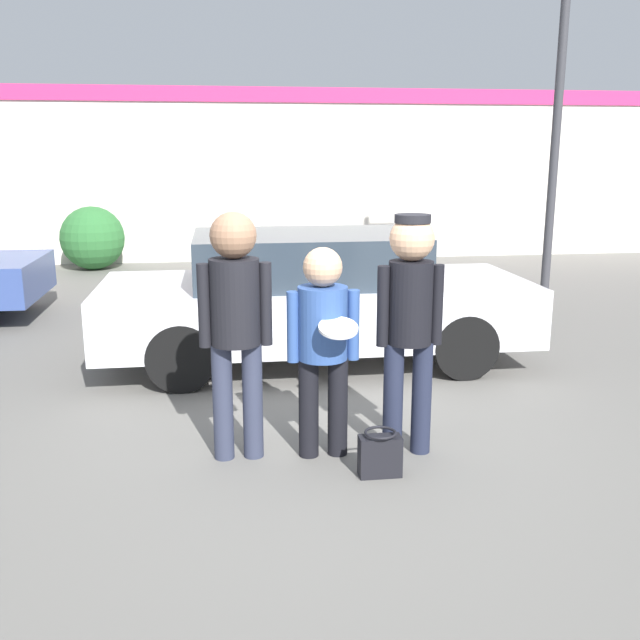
# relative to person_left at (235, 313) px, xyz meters

# --- Properties ---
(ground_plane) EXTENTS (56.00, 56.00, 0.00)m
(ground_plane) POSITION_rel_person_left_xyz_m (0.63, 0.03, -1.12)
(ground_plane) COLOR #66635E
(storefront_building) EXTENTS (24.00, 0.22, 3.49)m
(storefront_building) POSITION_rel_person_left_xyz_m (0.63, 9.96, 0.66)
(storefront_building) COLOR silver
(storefront_building) RESTS_ON ground
(person_left) EXTENTS (0.53, 0.36, 1.84)m
(person_left) POSITION_rel_person_left_xyz_m (0.00, 0.00, 0.00)
(person_left) COLOR #2D3347
(person_left) RESTS_ON ground
(person_middle_with_frisbee) EXTENTS (0.53, 0.58, 1.58)m
(person_middle_with_frisbee) POSITION_rel_person_left_xyz_m (0.63, -0.05, -0.18)
(person_middle_with_frisbee) COLOR black
(person_middle_with_frisbee) RESTS_ON ground
(person_right) EXTENTS (0.49, 0.32, 1.81)m
(person_right) POSITION_rel_person_left_xyz_m (1.27, -0.09, -0.02)
(person_right) COLOR #1E2338
(person_right) RESTS_ON ground
(parked_car_near) EXTENTS (4.53, 1.82, 1.40)m
(parked_car_near) POSITION_rel_person_left_xyz_m (0.88, 2.41, -0.40)
(parked_car_near) COLOR silver
(parked_car_near) RESTS_ON ground
(street_lamp) EXTENTS (1.13, 0.35, 5.68)m
(street_lamp) POSITION_rel_person_left_xyz_m (4.58, 4.25, 2.36)
(street_lamp) COLOR #38383D
(street_lamp) RESTS_ON ground
(shrub) EXTENTS (1.22, 1.22, 1.22)m
(shrub) POSITION_rel_person_left_xyz_m (-2.53, 9.16, -0.51)
(shrub) COLOR #2D6B33
(shrub) RESTS_ON ground
(handbag) EXTENTS (0.30, 0.23, 0.33)m
(handbag) POSITION_rel_person_left_xyz_m (0.98, -0.46, -0.95)
(handbag) COLOR black
(handbag) RESTS_ON ground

